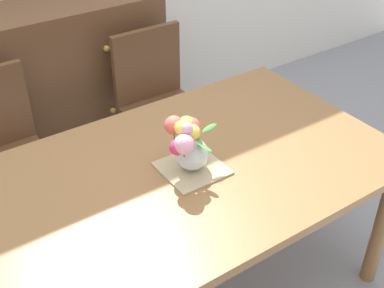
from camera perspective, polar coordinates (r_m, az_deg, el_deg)
name	(u,v)px	position (r m, az deg, el deg)	size (l,w,h in m)	color
dining_table	(171,188)	(2.03, -2.36, -5.00)	(1.84, 1.03, 0.73)	olive
chair_left	(0,149)	(2.64, -20.76, -0.58)	(0.42, 0.42, 0.90)	brown
chair_right	(158,98)	(2.91, -3.82, 5.16)	(0.42, 0.42, 0.90)	brown
dresser	(48,91)	(3.13, -15.90, 5.77)	(1.40, 0.47, 1.00)	brown
placemat	(192,168)	(2.00, 0.00, -2.73)	(0.24, 0.24, 0.01)	tan
flower_vase	(188,143)	(1.92, -0.45, 0.10)	(0.24, 0.20, 0.23)	silver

